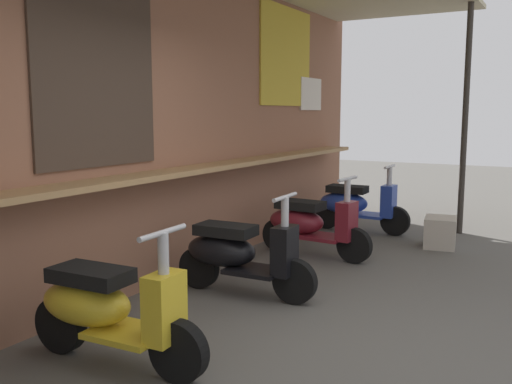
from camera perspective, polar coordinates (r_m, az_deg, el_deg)
The scene contains 7 objects.
ground_plane at distance 4.18m, azimuth 5.14°, elevation -15.69°, with size 31.00×31.00×0.00m, color #56544F.
market_stall_facade at distance 4.88m, azimuth -14.99°, elevation 9.65°, with size 11.07×2.50×3.27m.
scooter_yellow at distance 3.95m, azimuth -15.03°, elevation -11.33°, with size 0.47×1.40×0.97m.
scooter_black at distance 5.22m, azimuth -1.94°, elevation -6.26°, with size 0.46×1.40×0.97m.
scooter_maroon at distance 6.62m, azimuth 5.39°, elevation -3.21°, with size 0.49×1.40×0.97m.
scooter_blue at distance 8.08m, azimuth 10.02°, elevation -1.24°, with size 0.46×1.40×0.97m.
merchandise_crate at distance 7.43m, azimuth 18.20°, elevation -3.91°, with size 0.46×0.37×0.38m, color #B2A899.
Camera 1 is at (-3.49, -1.56, 1.68)m, focal length 39.37 mm.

